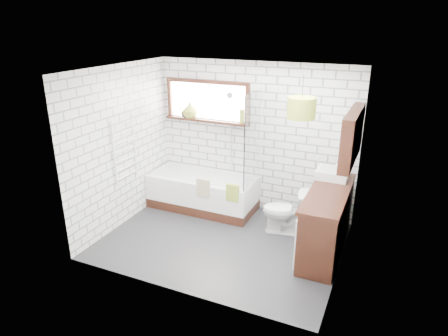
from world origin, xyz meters
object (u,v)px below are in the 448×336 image
at_px(bathtub, 203,192).
at_px(pendant, 301,108).
at_px(vanity, 327,221).
at_px(toilet, 286,211).
at_px(basin, 332,174).

xyz_separation_m(bathtub, pendant, (1.83, -0.89, 1.80)).
relative_size(bathtub, vanity, 1.14).
bearing_deg(toilet, basin, 101.26).
bearing_deg(bathtub, toilet, -9.80).
bearing_deg(pendant, toilet, 114.11).
bearing_deg(vanity, toilet, 158.17).
height_order(bathtub, vanity, vanity).
distance_m(bathtub, pendant, 2.72).
bearing_deg(bathtub, basin, -0.88).
bearing_deg(toilet, vanity, 58.01).
xyz_separation_m(vanity, pendant, (-0.38, -0.36, 1.64)).
bearing_deg(vanity, basin, 96.84).
distance_m(vanity, basin, 0.73).
bearing_deg(basin, bathtub, 179.12).
relative_size(toilet, pendant, 2.03).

